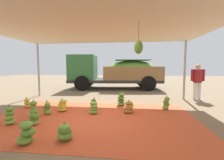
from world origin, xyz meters
TOP-DOWN VIEW (x-y plane):
  - ground_plane at (0.00, 3.00)m, footprint 40.00×40.00m
  - tarp_orange at (0.00, 0.00)m, footprint 6.34×4.05m
  - tent_canopy at (0.01, -0.09)m, footprint 8.00×7.00m
  - banana_bunch_0 at (-0.20, 1.04)m, footprint 0.33×0.36m
  - banana_bunch_1 at (-1.61, 0.20)m, footprint 0.33×0.29m
  - banana_bunch_2 at (-2.18, -0.76)m, footprint 0.33×0.33m
  - banana_bunch_3 at (-1.89, -0.10)m, footprint 0.37×0.39m
  - banana_bunch_4 at (0.79, 1.67)m, footprint 0.39×0.40m
  - banana_bunch_5 at (-0.08, 0.47)m, footprint 0.37×0.38m
  - banana_bunch_6 at (-1.26, 0.63)m, footprint 0.47×0.47m
  - banana_bunch_7 at (-1.48, -0.72)m, footprint 0.35×0.35m
  - banana_bunch_8 at (-0.27, -1.47)m, footprint 0.39×0.44m
  - banana_bunch_9 at (2.50, 1.30)m, footprint 0.37×0.37m
  - banana_bunch_10 at (-1.01, -1.70)m, footprint 0.46×0.43m
  - banana_bunch_11 at (-2.84, 0.92)m, footprint 0.33×0.33m
  - banana_bunch_12 at (1.11, 0.69)m, footprint 0.41×0.41m
  - cargo_truck_main at (-0.05, 6.58)m, footprint 6.62×3.00m
  - worker_0 at (4.38, 3.21)m, footprint 0.63×0.39m

SIDE VIEW (x-z plane):
  - ground_plane at x=0.00m, z-range 0.00..0.00m
  - tarp_orange at x=0.00m, z-range 0.00..0.01m
  - banana_bunch_11 at x=-2.84m, z-range -0.03..0.38m
  - banana_bunch_8 at x=-0.27m, z-range -0.03..0.39m
  - banana_bunch_0 at x=-0.20m, z-range -0.03..0.40m
  - banana_bunch_12 at x=1.11m, z-range -0.03..0.43m
  - banana_bunch_6 at x=-1.26m, z-range -0.03..0.44m
  - banana_bunch_5 at x=-0.08m, z-range -0.03..0.45m
  - banana_bunch_1 at x=-1.61m, z-range -0.02..0.45m
  - banana_bunch_7 at x=-1.48m, z-range -0.02..0.45m
  - banana_bunch_9 at x=2.50m, z-range -0.03..0.48m
  - banana_bunch_10 at x=-1.01m, z-range -0.03..0.49m
  - banana_bunch_2 at x=-2.18m, z-range -0.03..0.52m
  - banana_bunch_3 at x=-1.89m, z-range -0.04..0.52m
  - banana_bunch_4 at x=0.79m, z-range -0.04..0.53m
  - worker_0 at x=4.38m, z-range 0.14..1.88m
  - cargo_truck_main at x=-0.05m, z-range 0.07..2.47m
  - tent_canopy at x=0.01m, z-range 1.37..4.28m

